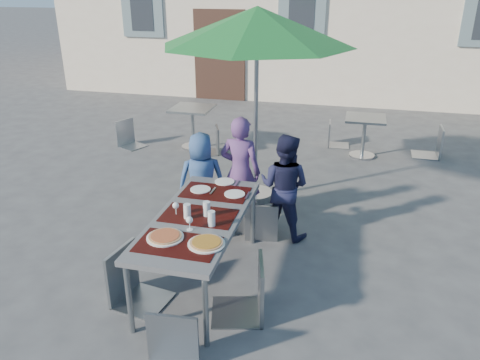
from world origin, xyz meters
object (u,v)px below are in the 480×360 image
(patio_umbrella, at_px, (257,28))
(chair_4, at_px, (249,256))
(pizza_near_left, at_px, (165,237))
(child_0, at_px, (202,180))
(chair_3, at_px, (128,245))
(bg_chair_l_0, at_px, (127,118))
(bg_chair_r_0, at_px, (212,124))
(cafe_table_1, at_px, (364,131))
(pizza_near_right, at_px, (206,243))
(chair_2, at_px, (262,199))
(bg_chair_l_1, at_px, (336,120))
(dining_table, at_px, (199,221))
(bg_chair_r_1, at_px, (437,124))
(chair_1, at_px, (244,193))
(child_2, at_px, (284,186))
(child_1, at_px, (240,172))
(cafe_table_0, at_px, (193,120))
(chair_0, at_px, (186,194))
(chair_5, at_px, (167,319))

(patio_umbrella, bearing_deg, chair_4, -78.72)
(pizza_near_left, bearing_deg, chair_4, 8.54)
(child_0, distance_m, chair_3, 1.65)
(bg_chair_l_0, bearing_deg, patio_umbrella, -31.03)
(bg_chair_r_0, height_order, cafe_table_1, bg_chair_r_0)
(pizza_near_right, bearing_deg, chair_4, 19.67)
(chair_2, distance_m, bg_chair_l_1, 3.69)
(dining_table, relative_size, bg_chair_r_1, 1.85)
(chair_1, relative_size, bg_chair_r_1, 0.88)
(pizza_near_left, bearing_deg, child_2, 64.27)
(pizza_near_right, height_order, bg_chair_l_1, bg_chair_l_1)
(pizza_near_right, height_order, child_1, child_1)
(dining_table, distance_m, child_0, 1.26)
(patio_umbrella, bearing_deg, child_0, -119.36)
(child_1, bearing_deg, chair_4, 111.35)
(child_1, xyz_separation_m, cafe_table_1, (1.46, 2.86, -0.23))
(bg_chair_l_0, distance_m, bg_chair_l_1, 3.80)
(chair_1, relative_size, chair_2, 1.00)
(child_2, xyz_separation_m, bg_chair_l_1, (0.38, 3.50, -0.13))
(bg_chair_l_1, bearing_deg, bg_chair_l_0, -165.64)
(patio_umbrella, xyz_separation_m, bg_chair_l_1, (0.92, 2.60, -1.80))
(dining_table, bearing_deg, patio_umbrella, 87.14)
(chair_1, distance_m, bg_chair_l_1, 3.63)
(chair_1, height_order, bg_chair_r_1, bg_chair_r_1)
(patio_umbrella, bearing_deg, pizza_near_right, -86.94)
(bg_chair_l_1, bearing_deg, child_1, -105.75)
(child_0, height_order, cafe_table_0, child_0)
(patio_umbrella, height_order, cafe_table_1, patio_umbrella)
(child_1, height_order, patio_umbrella, patio_umbrella)
(chair_0, relative_size, bg_chair_r_1, 1.00)
(chair_3, bearing_deg, pizza_near_left, -5.60)
(dining_table, relative_size, chair_1, 2.11)
(patio_umbrella, bearing_deg, bg_chair_l_1, 70.53)
(pizza_near_right, height_order, chair_3, chair_3)
(chair_2, xyz_separation_m, chair_4, (0.17, -1.40, 0.11))
(chair_5, bearing_deg, chair_1, 90.02)
(cafe_table_0, bearing_deg, bg_chair_l_1, 17.11)
(chair_3, relative_size, bg_chair_l_1, 1.20)
(dining_table, xyz_separation_m, chair_3, (-0.53, -0.44, -0.09))
(dining_table, bearing_deg, cafe_table_0, 110.53)
(pizza_near_left, distance_m, chair_2, 1.63)
(patio_umbrella, distance_m, bg_chair_l_0, 3.67)
(bg_chair_r_1, bearing_deg, cafe_table_0, -171.88)
(bg_chair_l_1, bearing_deg, chair_3, -106.95)
(pizza_near_right, bearing_deg, chair_1, 92.52)
(bg_chair_l_1, bearing_deg, chair_5, -98.24)
(chair_2, distance_m, chair_3, 1.75)
(child_2, bearing_deg, cafe_table_1, -92.77)
(child_1, relative_size, bg_chair_r_1, 1.39)
(pizza_near_left, xyz_separation_m, bg_chair_r_1, (2.86, 4.98, -0.18))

